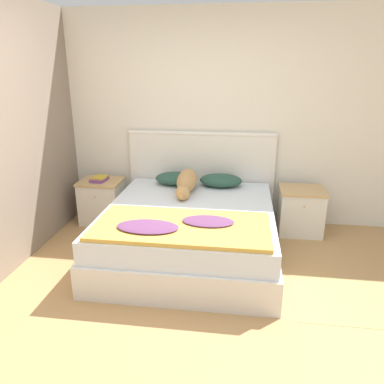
{
  "coord_description": "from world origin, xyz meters",
  "views": [
    {
      "loc": [
        0.51,
        -2.45,
        1.91
      ],
      "look_at": [
        -0.0,
        1.27,
        0.63
      ],
      "focal_mm": 35.0,
      "sensor_mm": 36.0,
      "label": 1
    }
  ],
  "objects_px": {
    "nightstand_left": "(102,201)",
    "nightstand_right": "(301,211)",
    "dog": "(187,182)",
    "pillow_right": "(221,180)",
    "bed": "(189,231)",
    "pillow_left": "(176,179)",
    "book_stack": "(99,179)"
  },
  "relations": [
    {
      "from": "nightstand_left",
      "to": "nightstand_right",
      "type": "distance_m",
      "value": 2.45
    },
    {
      "from": "nightstand_left",
      "to": "dog",
      "type": "relative_size",
      "value": 0.69
    },
    {
      "from": "pillow_right",
      "to": "bed",
      "type": "bearing_deg",
      "value": -109.97
    },
    {
      "from": "pillow_left",
      "to": "dog",
      "type": "height_order",
      "value": "dog"
    },
    {
      "from": "nightstand_right",
      "to": "dog",
      "type": "relative_size",
      "value": 0.69
    },
    {
      "from": "bed",
      "to": "pillow_left",
      "type": "distance_m",
      "value": 0.86
    },
    {
      "from": "nightstand_left",
      "to": "pillow_left",
      "type": "distance_m",
      "value": 1.01
    },
    {
      "from": "book_stack",
      "to": "dog",
      "type": "bearing_deg",
      "value": -11.08
    },
    {
      "from": "nightstand_left",
      "to": "pillow_right",
      "type": "relative_size",
      "value": 1.09
    },
    {
      "from": "pillow_left",
      "to": "pillow_right",
      "type": "bearing_deg",
      "value": 0.0
    },
    {
      "from": "dog",
      "to": "nightstand_left",
      "type": "bearing_deg",
      "value": 167.99
    },
    {
      "from": "bed",
      "to": "pillow_left",
      "type": "xyz_separation_m",
      "value": [
        -0.27,
        0.74,
        0.34
      ]
    },
    {
      "from": "bed",
      "to": "pillow_right",
      "type": "bearing_deg",
      "value": 70.03
    },
    {
      "from": "nightstand_right",
      "to": "pillow_right",
      "type": "bearing_deg",
      "value": 179.0
    },
    {
      "from": "nightstand_left",
      "to": "pillow_left",
      "type": "bearing_deg",
      "value": 1.0
    },
    {
      "from": "nightstand_right",
      "to": "dog",
      "type": "height_order",
      "value": "dog"
    },
    {
      "from": "nightstand_right",
      "to": "dog",
      "type": "bearing_deg",
      "value": -169.8
    },
    {
      "from": "pillow_left",
      "to": "nightstand_right",
      "type": "bearing_deg",
      "value": -0.64
    },
    {
      "from": "pillow_left",
      "to": "pillow_right",
      "type": "distance_m",
      "value": 0.54
    },
    {
      "from": "nightstand_right",
      "to": "book_stack",
      "type": "xyz_separation_m",
      "value": [
        -2.45,
        -0.02,
        0.3
      ]
    },
    {
      "from": "bed",
      "to": "nightstand_right",
      "type": "relative_size",
      "value": 3.52
    },
    {
      "from": "bed",
      "to": "book_stack",
      "type": "distance_m",
      "value": 1.45
    },
    {
      "from": "bed",
      "to": "pillow_right",
      "type": "distance_m",
      "value": 0.86
    },
    {
      "from": "dog",
      "to": "pillow_right",
      "type": "bearing_deg",
      "value": 34.37
    },
    {
      "from": "nightstand_left",
      "to": "dog",
      "type": "distance_m",
      "value": 1.2
    },
    {
      "from": "nightstand_left",
      "to": "book_stack",
      "type": "relative_size",
      "value": 2.35
    },
    {
      "from": "nightstand_right",
      "to": "book_stack",
      "type": "relative_size",
      "value": 2.35
    },
    {
      "from": "bed",
      "to": "nightstand_left",
      "type": "xyz_separation_m",
      "value": [
        -1.22,
        0.73,
        0.01
      ]
    },
    {
      "from": "nightstand_left",
      "to": "pillow_right",
      "type": "bearing_deg",
      "value": 0.64
    },
    {
      "from": "bed",
      "to": "book_stack",
      "type": "xyz_separation_m",
      "value": [
        -1.23,
        0.71,
        0.31
      ]
    },
    {
      "from": "nightstand_right",
      "to": "pillow_left",
      "type": "bearing_deg",
      "value": 179.36
    },
    {
      "from": "nightstand_right",
      "to": "book_stack",
      "type": "distance_m",
      "value": 2.47
    }
  ]
}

